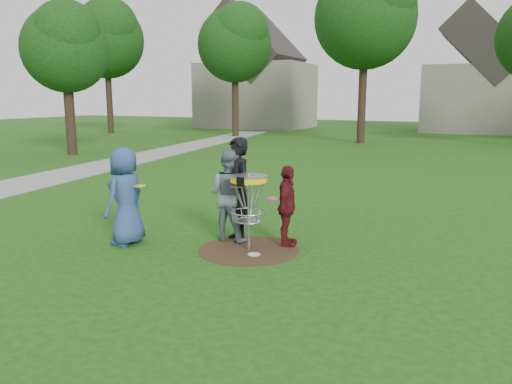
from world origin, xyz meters
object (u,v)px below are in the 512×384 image
at_px(player_black, 237,190).
at_px(player_grey, 229,195).
at_px(player_maroon, 287,206).
at_px(player_blue, 126,196).
at_px(disc_golf_basket, 249,194).

distance_m(player_black, player_grey, 0.19).
xyz_separation_m(player_black, player_grey, (-0.16, -0.01, -0.10)).
xyz_separation_m(player_black, player_maroon, (0.96, 0.07, -0.24)).
distance_m(player_black, player_maroon, 0.99).
relative_size(player_blue, player_black, 0.92).
bearing_deg(player_black, player_grey, -135.47).
height_order(player_maroon, disc_golf_basket, player_maroon).
distance_m(player_blue, player_maroon, 2.94).
bearing_deg(player_grey, disc_golf_basket, 145.98).
bearing_deg(player_maroon, player_blue, 101.53).
bearing_deg(player_blue, player_maroon, 115.66).
bearing_deg(player_grey, player_black, -173.32).
relative_size(player_black, player_maroon, 1.32).
relative_size(player_blue, player_maroon, 1.21).
relative_size(player_blue, player_grey, 1.03).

